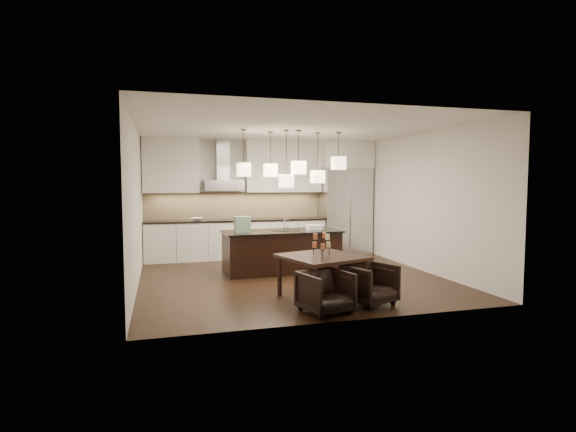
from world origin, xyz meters
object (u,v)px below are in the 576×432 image
object	(u,v)px
armchair_left	(326,292)
island_body	(282,252)
armchair_right	(369,284)
refrigerator	(345,211)
dining_table	(322,277)

from	to	relation	value
armchair_left	island_body	bearing A→B (deg)	71.55
armchair_left	armchair_right	world-z (taller)	armchair_right
armchair_right	armchair_left	bearing A→B (deg)	174.98
armchair_left	armchair_right	size ratio (longest dim) A/B	0.96
refrigerator	armchair_left	distance (m)	5.30
armchair_left	armchair_right	xyz separation A→B (m)	(0.77, 0.23, 0.01)
dining_table	armchair_left	size ratio (longest dim) A/B	1.73
refrigerator	island_body	world-z (taller)	refrigerator
refrigerator	dining_table	bearing A→B (deg)	-117.50
armchair_left	dining_table	bearing A→B (deg)	58.28
armchair_left	armchair_right	distance (m)	0.81
refrigerator	armchair_right	world-z (taller)	refrigerator
refrigerator	island_body	size ratio (longest dim) A/B	0.95
refrigerator	island_body	bearing A→B (deg)	-139.70
island_body	dining_table	size ratio (longest dim) A/B	2.03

